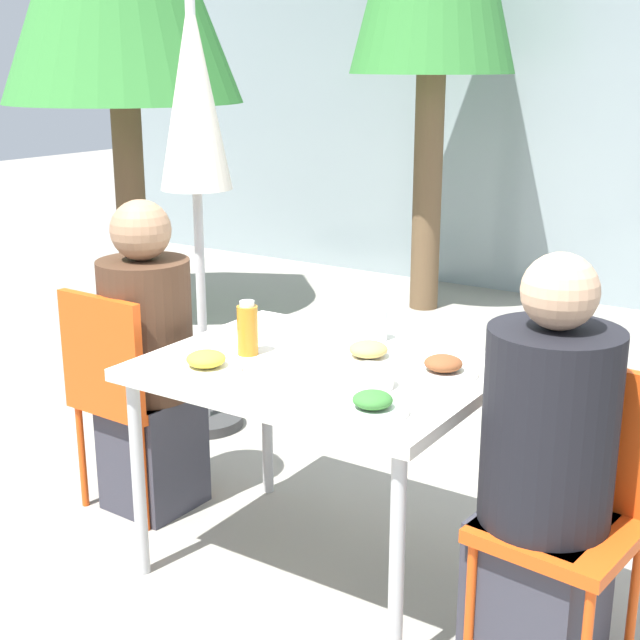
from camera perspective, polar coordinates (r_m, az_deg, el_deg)
ground_plane at (r=3.23m, az=0.00°, el=-15.50°), size 24.00×24.00×0.00m
dining_table at (r=2.93m, az=0.00°, el=-4.10°), size 1.10×0.84×0.75m
chair_left at (r=3.46m, az=-12.40°, el=-3.97°), size 0.41×0.41×0.89m
person_left at (r=3.46m, az=-10.92°, el=-2.96°), size 0.35×0.35×1.22m
chair_right at (r=2.65m, az=15.89°, el=-10.72°), size 0.44×0.44×0.89m
person_right at (r=2.58m, az=14.21°, el=-10.11°), size 0.37×0.37×1.23m
closed_umbrella at (r=4.05m, az=-8.05°, el=12.59°), size 0.36×0.36×2.00m
plate_0 at (r=2.86m, az=-7.30°, el=-2.77°), size 0.23×0.23×0.06m
plate_1 at (r=2.94m, az=3.11°, el=-2.16°), size 0.23×0.23×0.07m
plate_2 at (r=2.83m, az=7.89°, el=-3.05°), size 0.22×0.22×0.06m
plate_3 at (r=2.52m, az=3.38°, el=-5.44°), size 0.21×0.21×0.06m
bottle at (r=2.99m, az=-4.66°, el=-0.58°), size 0.07×0.07×0.19m
drinking_cup at (r=3.15m, az=3.67°, el=-0.34°), size 0.07×0.07×0.11m
salad_bowl at (r=2.71m, az=3.18°, el=-3.70°), size 0.15×0.15×0.06m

